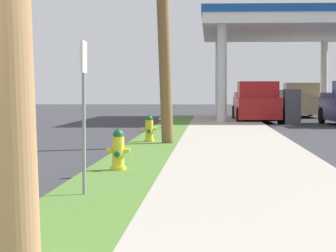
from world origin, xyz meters
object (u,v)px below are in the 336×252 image
object	(u,v)px
fire_hydrant_nearest	(5,221)
fire_hydrant_second	(118,152)
fire_hydrant_third	(149,130)
truck_tan_at_forecourt	(299,101)
street_sign_post	(84,85)
fire_hydrant_fourth	(164,120)
car_silver_by_near_pump	(265,106)
truck_red_at_far_bay	(256,103)

from	to	relation	value
fire_hydrant_nearest	fire_hydrant_second	xyz separation A→B (m)	(0.09, 7.34, 0.00)
fire_hydrant_third	truck_tan_at_forecourt	world-z (taller)	truck_tan_at_forecourt
fire_hydrant_third	street_sign_post	xyz separation A→B (m)	(-0.04, -10.89, 1.19)
fire_hydrant_nearest	fire_hydrant_second	bearing A→B (deg)	89.31
fire_hydrant_nearest	fire_hydrant_fourth	distance (m)	22.60
fire_hydrant_fourth	car_silver_by_near_pump	world-z (taller)	car_silver_by_near_pump
fire_hydrant_nearest	street_sign_post	world-z (taller)	street_sign_post
fire_hydrant_second	truck_tan_at_forecourt	bearing A→B (deg)	77.59
truck_tan_at_forecourt	truck_red_at_far_bay	xyz separation A→B (m)	(-2.91, -7.30, 0.00)
car_silver_by_near_pump	fire_hydrant_second	bearing A→B (deg)	-99.57
truck_tan_at_forecourt	truck_red_at_far_bay	size ratio (longest dim) A/B	0.99
street_sign_post	fire_hydrant_fourth	bearing A→B (deg)	89.96
truck_tan_at_forecourt	truck_red_at_far_bay	world-z (taller)	same
fire_hydrant_nearest	street_sign_post	distance (m)	4.26
fire_hydrant_fourth	street_sign_post	distance (m)	18.55
car_silver_by_near_pump	truck_tan_at_forecourt	size ratio (longest dim) A/B	0.85
fire_hydrant_third	car_silver_by_near_pump	xyz separation A→B (m)	(4.65, 19.73, 0.28)
fire_hydrant_second	truck_red_at_far_bay	xyz separation A→B (m)	(3.91, 23.71, 0.47)
car_silver_by_near_pump	truck_red_at_far_bay	world-z (taller)	truck_red_at_far_bay
fire_hydrant_fourth	car_silver_by_near_pump	distance (m)	12.97
fire_hydrant_nearest	fire_hydrant_second	size ratio (longest dim) A/B	1.00
fire_hydrant_third	fire_hydrant_second	bearing A→B (deg)	-89.69
fire_hydrant_nearest	street_sign_post	xyz separation A→B (m)	(0.00, 4.09, 1.19)
fire_hydrant_nearest	fire_hydrant_fourth	world-z (taller)	same
fire_hydrant_nearest	truck_tan_at_forecourt	distance (m)	38.97
fire_hydrant_fourth	truck_red_at_far_bay	bearing A→B (deg)	64.75
fire_hydrant_nearest	fire_hydrant_third	size ratio (longest dim) A/B	1.00
street_sign_post	fire_hydrant_third	bearing A→B (deg)	89.77
fire_hydrant_nearest	fire_hydrant_third	bearing A→B (deg)	89.82
fire_hydrant_third	street_sign_post	size ratio (longest dim) A/B	0.35
truck_tan_at_forecourt	car_silver_by_near_pump	bearing A→B (deg)	-121.21
fire_hydrant_nearest	car_silver_by_near_pump	size ratio (longest dim) A/B	0.16
fire_hydrant_second	street_sign_post	world-z (taller)	street_sign_post
street_sign_post	car_silver_by_near_pump	size ratio (longest dim) A/B	0.46
fire_hydrant_nearest	street_sign_post	size ratio (longest dim) A/B	0.35
fire_hydrant_fourth	truck_tan_at_forecourt	distance (m)	17.20
fire_hydrant_third	fire_hydrant_fourth	size ratio (longest dim) A/B	1.00
fire_hydrant_third	street_sign_post	bearing A→B (deg)	-90.23
truck_red_at_far_bay	truck_tan_at_forecourt	bearing A→B (deg)	68.25
fire_hydrant_nearest	fire_hydrant_second	world-z (taller)	same
truck_tan_at_forecourt	street_sign_post	bearing A→B (deg)	-101.40
fire_hydrant_second	car_silver_by_near_pump	bearing A→B (deg)	80.43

